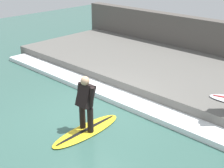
# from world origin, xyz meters

# --- Properties ---
(ground_plane) EXTENTS (28.00, 28.00, 0.00)m
(ground_plane) POSITION_xyz_m (0.00, 0.00, 0.00)
(ground_plane) COLOR #386056
(concrete_ledge) EXTENTS (4.40, 12.15, 0.39)m
(concrete_ledge) POSITION_xyz_m (3.81, 0.00, 0.20)
(concrete_ledge) COLOR #66635E
(concrete_ledge) RESTS_ON ground_plane
(back_wall) EXTENTS (0.50, 12.76, 1.65)m
(back_wall) POSITION_xyz_m (6.26, 0.00, 0.82)
(back_wall) COLOR #544F49
(back_wall) RESTS_ON ground_plane
(wave_foam_crest) EXTENTS (0.72, 11.55, 0.15)m
(wave_foam_crest) POSITION_xyz_m (1.25, 0.00, 0.07)
(wave_foam_crest) COLOR white
(wave_foam_crest) RESTS_ON ground_plane
(surfboard_riding) EXTENTS (2.06, 0.60, 0.07)m
(surfboard_riding) POSITION_xyz_m (-0.59, -0.45, 0.03)
(surfboard_riding) COLOR yellow
(surfboard_riding) RESTS_ON ground_plane
(surfer_riding) EXTENTS (0.38, 0.58, 1.38)m
(surfer_riding) POSITION_xyz_m (-0.59, -0.45, 0.83)
(surfer_riding) COLOR black
(surfer_riding) RESTS_ON surfboard_riding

